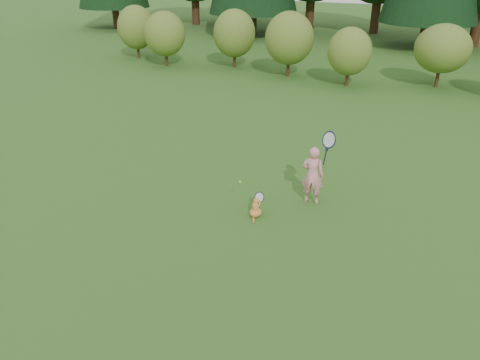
% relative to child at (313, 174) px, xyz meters
% --- Properties ---
extents(ground, '(100.00, 100.00, 0.00)m').
position_rel_child_xyz_m(ground, '(-1.53, -1.75, -0.70)').
color(ground, '#294A14').
rests_on(ground, ground).
extents(shrub_row, '(28.00, 3.00, 2.80)m').
position_rel_child_xyz_m(shrub_row, '(-1.53, 11.25, 0.70)').
color(shrub_row, '#556820').
rests_on(shrub_row, ground).
extents(child, '(0.77, 0.51, 1.99)m').
position_rel_child_xyz_m(child, '(0.00, 0.00, 0.00)').
color(child, pink).
rests_on(child, ground).
extents(cat, '(0.30, 0.60, 0.57)m').
position_rel_child_xyz_m(cat, '(-0.90, -1.09, -0.48)').
color(cat, orange).
rests_on(cat, ground).
extents(tennis_ball, '(0.06, 0.06, 0.06)m').
position_rel_child_xyz_m(tennis_ball, '(-1.38, -0.84, -0.10)').
color(tennis_ball, '#A7DB19').
rests_on(tennis_ball, ground).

